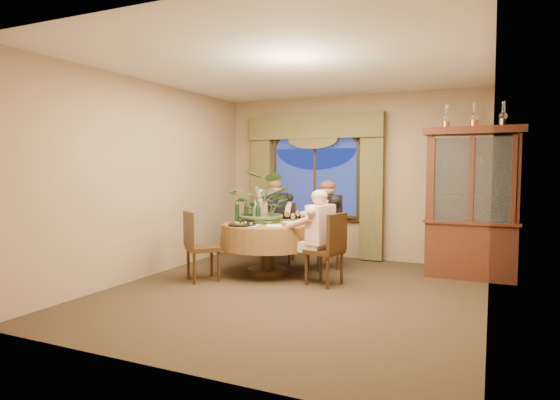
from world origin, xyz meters
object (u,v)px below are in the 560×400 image
at_px(wine_bottle_2, 258,212).
at_px(wine_bottle_3, 255,211).
at_px(oil_lamp_left, 446,116).
at_px(stoneware_vase, 263,212).
at_px(person_pink, 320,237).
at_px(china_cabinet, 472,203).
at_px(person_scarf, 329,225).
at_px(wine_bottle_5, 237,211).
at_px(oil_lamp_center, 474,115).
at_px(chair_front_left, 203,246).
at_px(person_back, 275,221).
at_px(wine_bottle_1, 256,210).
at_px(wine_bottle_4, 246,211).
at_px(chair_right, 324,249).
at_px(centerpiece_plant, 264,180).
at_px(wine_bottle_0, 247,211).
at_px(chair_back, 281,233).
at_px(dining_table, 268,249).
at_px(olive_bowl, 267,222).
at_px(oil_lamp_right, 503,114).

xyz_separation_m(wine_bottle_2, wine_bottle_3, (-0.10, 0.11, 0.00)).
xyz_separation_m(oil_lamp_left, stoneware_vase, (-2.48, -0.87, -1.40)).
relative_size(person_pink, wine_bottle_3, 3.87).
relative_size(person_pink, stoneware_vase, 4.17).
xyz_separation_m(china_cabinet, person_scarf, (-2.01, -0.30, -0.38)).
relative_size(oil_lamp_left, wine_bottle_5, 1.03).
bearing_deg(oil_lamp_center, chair_front_left, -153.25).
height_order(person_back, person_scarf, person_scarf).
xyz_separation_m(wine_bottle_1, wine_bottle_4, (-0.05, -0.22, 0.00)).
bearing_deg(stoneware_vase, chair_right, -18.18).
height_order(oil_lamp_center, wine_bottle_2, oil_lamp_center).
height_order(chair_right, person_scarf, person_scarf).
bearing_deg(wine_bottle_1, wine_bottle_3, -68.77).
bearing_deg(centerpiece_plant, oil_lamp_left, 18.56).
relative_size(oil_lamp_left, wine_bottle_4, 1.03).
xyz_separation_m(person_back, wine_bottle_4, (-0.05, -0.92, 0.23)).
distance_m(person_scarf, wine_bottle_2, 1.14).
bearing_deg(person_pink, oil_lamp_center, -41.49).
relative_size(chair_front_left, person_scarf, 0.70).
height_order(wine_bottle_0, wine_bottle_5, same).
xyz_separation_m(china_cabinet, wine_bottle_4, (-3.08, -0.97, -0.15)).
height_order(chair_right, person_back, person_back).
height_order(oil_lamp_left, chair_back, oil_lamp_left).
xyz_separation_m(dining_table, wine_bottle_3, (-0.24, 0.07, 0.54)).
relative_size(dining_table, wine_bottle_3, 4.29).
relative_size(person_pink, centerpiece_plant, 1.13).
distance_m(person_pink, person_back, 1.67).
bearing_deg(wine_bottle_2, chair_right, -11.58).
xyz_separation_m(person_pink, person_back, (-1.21, 1.15, 0.04)).
bearing_deg(centerpiece_plant, olive_bowl, -54.56).
distance_m(dining_table, wine_bottle_4, 0.64).
bearing_deg(wine_bottle_5, oil_lamp_center, 18.16).
bearing_deg(person_scarf, wine_bottle_5, 79.74).
bearing_deg(wine_bottle_3, wine_bottle_2, -48.22).
bearing_deg(stoneware_vase, chair_back, 95.09).
relative_size(chair_back, chair_front_left, 1.00).
distance_m(wine_bottle_0, wine_bottle_5, 0.18).
distance_m(oil_lamp_right, person_pink, 3.01).
xyz_separation_m(chair_back, person_pink, (1.10, -1.14, 0.16)).
bearing_deg(centerpiece_plant, stoneware_vase, -88.57).
bearing_deg(china_cabinet, oil_lamp_left, 180.00).
relative_size(olive_bowl, wine_bottle_4, 0.47).
relative_size(wine_bottle_0, wine_bottle_1, 1.00).
distance_m(china_cabinet, person_scarf, 2.07).
height_order(china_cabinet, wine_bottle_5, china_cabinet).
bearing_deg(wine_bottle_4, chair_back, 79.85).
bearing_deg(person_scarf, oil_lamp_center, -123.97).
xyz_separation_m(chair_back, olive_bowl, (0.21, -0.96, 0.29)).
distance_m(oil_lamp_left, chair_back, 3.14).
bearing_deg(stoneware_vase, centerpiece_plant, 91.43).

